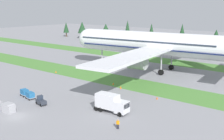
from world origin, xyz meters
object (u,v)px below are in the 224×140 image
at_px(taxiway_marker_0, 157,98).
at_px(taxiway_marker_1, 113,84).
at_px(cargo_dolly_lead, 30,95).
at_px(catering_truck, 111,103).
at_px(baggage_tug, 41,101).
at_px(airliner, 160,44).
at_px(uld_container_1, 9,109).
at_px(taxiway_marker_3, 56,72).
at_px(ground_crew_marshaller, 118,124).
at_px(uld_container_2, 8,108).
at_px(taxiway_marker_2, 121,87).
at_px(cargo_dolly_second, 25,92).

height_order(taxiway_marker_0, taxiway_marker_1, taxiway_marker_0).
relative_size(cargo_dolly_lead, catering_truck, 0.34).
bearing_deg(baggage_tug, airliner, -174.31).
bearing_deg(catering_truck, cargo_dolly_lead, -79.55).
height_order(cargo_dolly_lead, uld_container_1, uld_container_1).
bearing_deg(taxiway_marker_3, catering_truck, -24.14).
bearing_deg(cargo_dolly_lead, airliner, 178.96).
bearing_deg(cargo_dolly_lead, taxiway_marker_3, -132.58).
distance_m(cargo_dolly_lead, ground_crew_marshaller, 24.86).
bearing_deg(catering_truck, taxiway_marker_3, -118.24).
relative_size(baggage_tug, uld_container_1, 1.40).
relative_size(uld_container_2, taxiway_marker_0, 3.55).
xyz_separation_m(catering_truck, uld_container_1, (-15.36, -12.49, -1.18)).
relative_size(airliner, taxiway_marker_2, 112.25).
bearing_deg(uld_container_2, taxiway_marker_3, 123.87).
height_order(taxiway_marker_0, taxiway_marker_2, taxiway_marker_2).
xyz_separation_m(uld_container_1, taxiway_marker_1, (3.21, 28.35, -0.51)).
distance_m(airliner, cargo_dolly_second, 43.55).
height_order(airliner, taxiway_marker_1, airliner).
distance_m(catering_truck, taxiway_marker_2, 16.48).
xyz_separation_m(ground_crew_marshaller, uld_container_2, (-21.58, -7.08, -0.08)).
xyz_separation_m(catering_truck, taxiway_marker_1, (-12.16, 15.85, -1.68)).
distance_m(cargo_dolly_second, uld_container_2, 10.06).
bearing_deg(uld_container_2, taxiway_marker_0, 53.18).
bearing_deg(cargo_dolly_lead, taxiway_marker_2, 160.96).
relative_size(baggage_tug, cargo_dolly_second, 1.15).
bearing_deg(cargo_dolly_lead, uld_container_2, 34.09).
distance_m(taxiway_marker_0, taxiway_marker_3, 37.56).
bearing_deg(ground_crew_marshaller, taxiway_marker_1, 100.29).
distance_m(cargo_dolly_second, taxiway_marker_2, 22.99).
xyz_separation_m(airliner, baggage_tug, (-3.48, -42.76, -7.93)).
relative_size(cargo_dolly_second, taxiway_marker_3, 4.19).
bearing_deg(catering_truck, baggage_tug, -71.62).
bearing_deg(taxiway_marker_1, cargo_dolly_second, -115.79).
distance_m(cargo_dolly_lead, taxiway_marker_2, 21.88).
bearing_deg(cargo_dolly_lead, cargo_dolly_second, -90.00).
relative_size(uld_container_1, taxiway_marker_2, 2.96).
relative_size(airliner, uld_container_1, 37.92).
height_order(taxiway_marker_1, taxiway_marker_3, taxiway_marker_3).
xyz_separation_m(baggage_tug, cargo_dolly_lead, (-4.94, 0.90, 0.10)).
bearing_deg(ground_crew_marshaller, cargo_dolly_lead, 149.23).
bearing_deg(baggage_tug, ground_crew_marshaller, 101.86).
height_order(catering_truck, taxiway_marker_2, catering_truck).
height_order(taxiway_marker_0, taxiway_marker_3, taxiway_marker_3).
height_order(baggage_tug, catering_truck, catering_truck).
bearing_deg(cargo_dolly_lead, taxiway_marker_0, 138.93).
bearing_deg(airliner, ground_crew_marshaller, -165.56).
distance_m(airliner, baggage_tug, 43.63).
xyz_separation_m(cargo_dolly_lead, taxiway_marker_2, (10.74, 19.06, -0.58)).
bearing_deg(taxiway_marker_1, taxiway_marker_2, -24.88).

